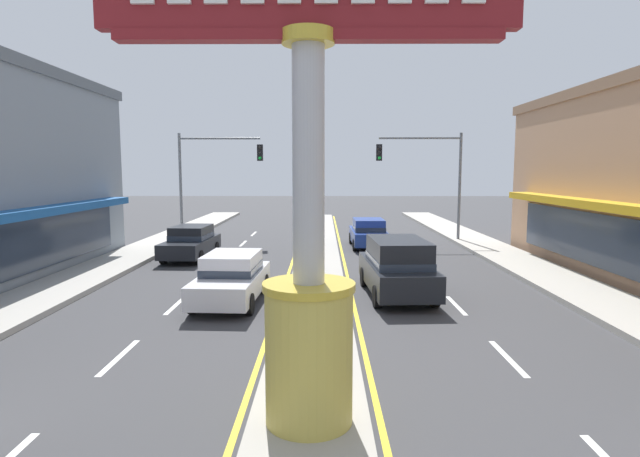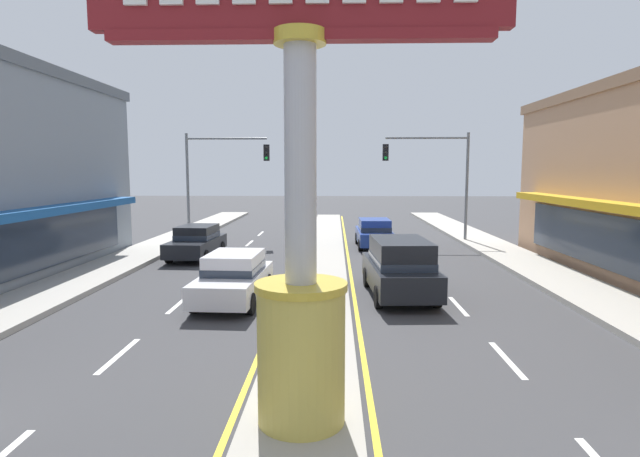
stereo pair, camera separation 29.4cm
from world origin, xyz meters
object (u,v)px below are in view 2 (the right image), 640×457
object	(u,v)px
district_sign	(301,203)
sedan_near_right_lane	(234,277)
traffic_light_right_side	(436,168)
traffic_light_left_side	(217,168)
sedan_mid_left_lane	(197,242)
suv_near_left_lane	(400,267)
sedan_far_right_lane	(374,233)

from	to	relation	value
district_sign	sedan_near_right_lane	distance (m)	8.79
traffic_light_right_side	traffic_light_left_side	bearing A→B (deg)	178.85
traffic_light_right_side	sedan_near_right_lane	distance (m)	16.51
sedan_near_right_lane	sedan_mid_left_lane	size ratio (longest dim) A/B	1.00
suv_near_left_lane	sedan_mid_left_lane	size ratio (longest dim) A/B	1.07
sedan_near_right_lane	sedan_mid_left_lane	distance (m)	8.53
sedan_far_right_lane	suv_near_left_lane	size ratio (longest dim) A/B	0.92
suv_near_left_lane	traffic_light_right_side	bearing A→B (deg)	74.30
traffic_light_right_side	suv_near_left_lane	bearing A→B (deg)	-105.70
sedan_far_right_lane	suv_near_left_lane	xyz separation A→B (m)	(0.00, -10.73, 0.20)
traffic_light_right_side	sedan_mid_left_lane	distance (m)	13.83
traffic_light_left_side	sedan_near_right_lane	bearing A→B (deg)	-75.37
traffic_light_right_side	sedan_near_right_lane	bearing A→B (deg)	-123.25
district_sign	sedan_far_right_lane	bearing A→B (deg)	82.26
district_sign	traffic_light_left_side	size ratio (longest dim) A/B	1.23
traffic_light_left_side	sedan_far_right_lane	xyz separation A→B (m)	(8.85, -2.26, -3.46)
traffic_light_left_side	district_sign	bearing A→B (deg)	-73.97
sedan_near_right_lane	sedan_far_right_lane	size ratio (longest dim) A/B	1.01
sedan_near_right_lane	district_sign	bearing A→B (deg)	-71.57
district_sign	traffic_light_left_side	bearing A→B (deg)	106.03
sedan_mid_left_lane	district_sign	bearing A→B (deg)	-69.38
suv_near_left_lane	sedan_mid_left_lane	distance (m)	11.13
district_sign	suv_near_left_lane	bearing A→B (deg)	73.05
district_sign	traffic_light_right_side	size ratio (longest dim) A/B	1.23
district_sign	sedan_near_right_lane	size ratio (longest dim) A/B	1.74
district_sign	sedan_mid_left_lane	xyz separation A→B (m)	(-5.93, 15.76, -2.83)
traffic_light_left_side	sedan_near_right_lane	xyz separation A→B (m)	(3.59, -13.75, -3.46)
traffic_light_left_side	sedan_near_right_lane	size ratio (longest dim) A/B	1.42
district_sign	suv_near_left_lane	size ratio (longest dim) A/B	1.62
sedan_far_right_lane	traffic_light_left_side	bearing A→B (deg)	165.65
sedan_far_right_lane	suv_near_left_lane	bearing A→B (deg)	-89.98
sedan_near_right_lane	suv_near_left_lane	size ratio (longest dim) A/B	0.93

